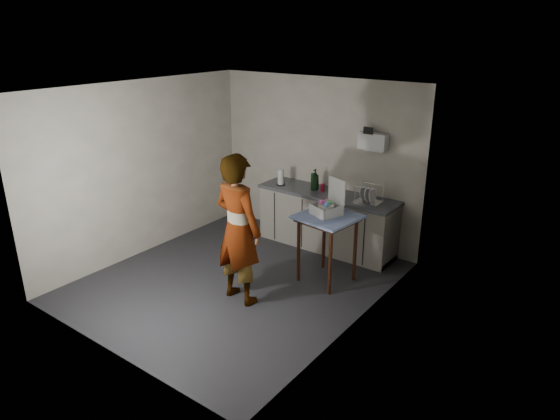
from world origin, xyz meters
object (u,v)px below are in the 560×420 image
Objects in this scene: kitchen_counter at (327,222)px; standing_man at (238,229)px; soda_can at (322,188)px; side_table at (328,224)px; paper_towel at (281,178)px; dark_bottle at (313,182)px; dish_rack at (368,198)px; soap_bottle at (315,180)px; bakery_box at (327,207)px.

standing_man is (-0.06, -2.01, 0.53)m from kitchen_counter.
side_table is at bearing -54.44° from soda_can.
dark_bottle is at bearing 8.12° from paper_towel.
dish_rack is at bearing -2.76° from soda_can.
soap_bottle reaches higher than kitchen_counter.
soap_bottle is 1.23× the size of dark_bottle.
soap_bottle is 0.89× the size of dish_rack.
dish_rack is at bearing 2.79° from paper_towel.
dish_rack reaches higher than soda_can.
standing_man reaches higher than dark_bottle.
kitchen_counter is 8.38× the size of dark_bottle.
soap_bottle reaches higher than paper_towel.
soap_bottle reaches higher than soda_can.
bakery_box reaches higher than kitchen_counter.
standing_man is 1.27m from bakery_box.
soda_can is at bearing 174.89° from kitchen_counter.
standing_man is 2.06m from paper_towel.
bakery_box is (1.35, -0.79, 0.03)m from paper_towel.
bakery_box is (0.59, 1.12, 0.10)m from standing_man.
paper_towel is at bearing -171.88° from dark_bottle.
dark_bottle reaches higher than paper_towel.
dark_bottle is 0.57× the size of bakery_box.
dark_bottle is at bearing 139.37° from side_table.
dark_bottle is (-0.25, -0.02, 0.62)m from kitchen_counter.
dish_rack is at bearing -2.43° from kitchen_counter.
kitchen_counter is 1.17× the size of standing_man.
side_table is at bearing -115.42° from standing_man.
standing_man is 5.21× the size of dish_rack.
soap_bottle is (-0.81, 0.94, 0.24)m from side_table.
dish_rack is (0.80, -0.04, -0.00)m from soda_can.
bakery_box reaches higher than paper_towel.
dark_bottle is at bearing -79.43° from standing_man.
kitchen_counter is 0.69m from soap_bottle.
soda_can is (-0.04, 2.02, 0.01)m from standing_man.
kitchen_counter is 6.07× the size of dish_rack.
kitchen_counter is 0.67m from dark_bottle.
bakery_box is at bearing -54.92° from soda_can.
dish_rack is at bearing 89.75° from side_table.
dish_rack reaches higher than side_table.
soda_can is 0.32× the size of dish_rack.
paper_towel is (-0.81, -0.10, 0.60)m from kitchen_counter.
bakery_box is at bearing -100.80° from dish_rack.
soap_bottle is 2.75× the size of soda_can.
side_table is 3.72× the size of paper_towel.
bakery_box reaches higher than dish_rack.
paper_towel is at bearing -169.46° from soap_bottle.
side_table is at bearing -97.58° from dish_rack.
bakery_box is (-0.04, 0.05, 0.23)m from side_table.
standing_man is at bearing -84.55° from dark_bottle.
dish_rack is (0.95, -0.01, -0.07)m from dark_bottle.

